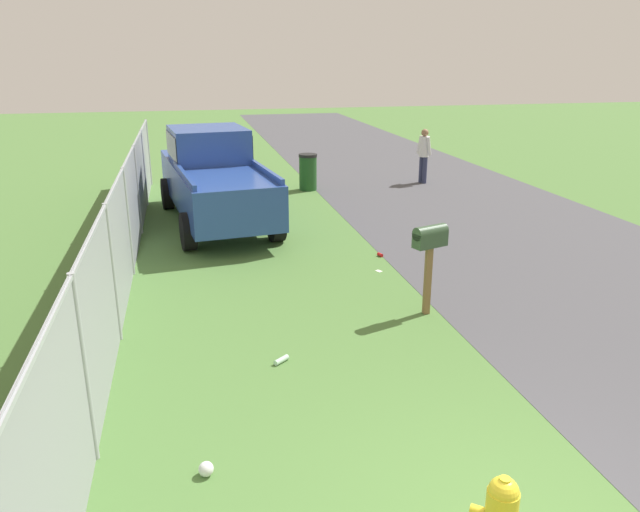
{
  "coord_description": "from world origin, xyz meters",
  "views": [
    {
      "loc": [
        -3.39,
        2.32,
        3.7
      ],
      "look_at": [
        3.77,
        0.73,
        1.24
      ],
      "focal_mm": 34.05,
      "sensor_mm": 36.0,
      "label": 1
    }
  ],
  "objects_px": {
    "mailbox": "(430,243)",
    "pickup_truck": "(213,174)",
    "trash_bin": "(308,172)",
    "pedestrian": "(424,152)"
  },
  "relations": [
    {
      "from": "pedestrian",
      "to": "mailbox",
      "type": "bearing_deg",
      "value": -133.03
    },
    {
      "from": "mailbox",
      "to": "pickup_truck",
      "type": "distance_m",
      "value": 6.62
    },
    {
      "from": "trash_bin",
      "to": "pickup_truck",
      "type": "bearing_deg",
      "value": 136.0
    },
    {
      "from": "mailbox",
      "to": "pickup_truck",
      "type": "height_order",
      "value": "pickup_truck"
    },
    {
      "from": "pickup_truck",
      "to": "pedestrian",
      "type": "distance_m",
      "value": 7.03
    },
    {
      "from": "mailbox",
      "to": "trash_bin",
      "type": "xyz_separation_m",
      "value": [
        8.88,
        -0.0,
        -0.58
      ]
    },
    {
      "from": "trash_bin",
      "to": "pedestrian",
      "type": "xyz_separation_m",
      "value": [
        0.2,
        -3.55,
        0.41
      ]
    },
    {
      "from": "mailbox",
      "to": "trash_bin",
      "type": "height_order",
      "value": "mailbox"
    },
    {
      "from": "pickup_truck",
      "to": "trash_bin",
      "type": "distance_m",
      "value": 4.03
    },
    {
      "from": "mailbox",
      "to": "trash_bin",
      "type": "distance_m",
      "value": 8.9
    }
  ]
}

